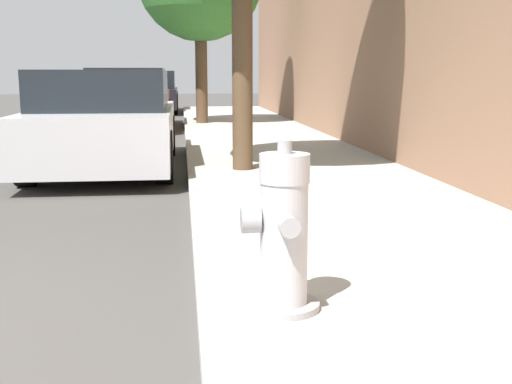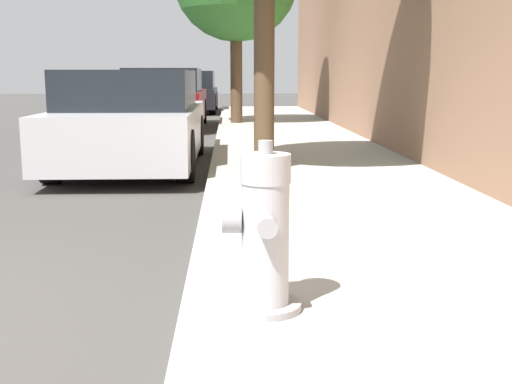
{
  "view_description": "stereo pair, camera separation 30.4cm",
  "coord_description": "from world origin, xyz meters",
  "px_view_note": "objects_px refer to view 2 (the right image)",
  "views": [
    {
      "loc": [
        1.96,
        -2.66,
        1.25
      ],
      "look_at": [
        2.43,
        1.45,
        0.49
      ],
      "focal_mm": 45.0,
      "sensor_mm": 36.0,
      "label": 1
    },
    {
      "loc": [
        2.26,
        -2.68,
        1.25
      ],
      "look_at": [
        2.43,
        1.45,
        0.49
      ],
      "focal_mm": 45.0,
      "sensor_mm": 36.0,
      "label": 2
    }
  ],
  "objects_px": {
    "parked_car_mid": "(165,99)",
    "fire_hydrant": "(264,235)",
    "parked_car_near": "(133,121)",
    "parked_car_far": "(191,92)"
  },
  "relations": [
    {
      "from": "parked_car_far",
      "to": "parked_car_mid",
      "type": "bearing_deg",
      "value": -92.05
    },
    {
      "from": "parked_car_mid",
      "to": "fire_hydrant",
      "type": "bearing_deg",
      "value": -82.28
    },
    {
      "from": "parked_car_mid",
      "to": "parked_car_far",
      "type": "height_order",
      "value": "parked_car_mid"
    },
    {
      "from": "fire_hydrant",
      "to": "parked_car_mid",
      "type": "distance_m",
      "value": 12.47
    },
    {
      "from": "fire_hydrant",
      "to": "parked_car_far",
      "type": "height_order",
      "value": "parked_car_far"
    },
    {
      "from": "parked_car_mid",
      "to": "parked_car_far",
      "type": "relative_size",
      "value": 0.95
    },
    {
      "from": "parked_car_near",
      "to": "fire_hydrant",
      "type": "bearing_deg",
      "value": -75.87
    },
    {
      "from": "parked_car_mid",
      "to": "parked_car_near",
      "type": "bearing_deg",
      "value": -88.06
    },
    {
      "from": "parked_car_mid",
      "to": "parked_car_far",
      "type": "distance_m",
      "value": 6.41
    },
    {
      "from": "parked_car_near",
      "to": "parked_car_mid",
      "type": "relative_size",
      "value": 1.0
    }
  ]
}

